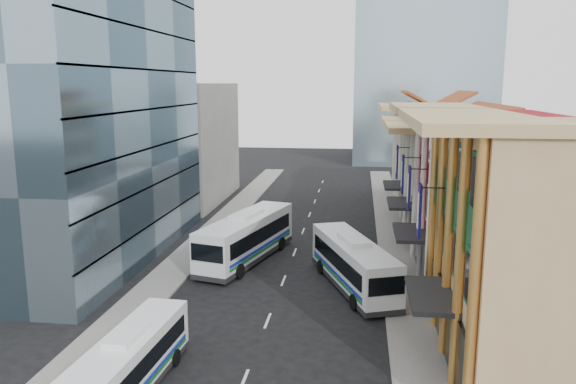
# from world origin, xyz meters

# --- Properties ---
(sidewalk_right) EXTENTS (3.00, 90.00, 0.15)m
(sidewalk_right) POSITION_xyz_m (8.50, 22.00, 0.07)
(sidewalk_right) COLOR slate
(sidewalk_right) RESTS_ON ground
(sidewalk_left) EXTENTS (3.00, 90.00, 0.15)m
(sidewalk_left) POSITION_xyz_m (-8.50, 22.00, 0.07)
(sidewalk_left) COLOR slate
(sidewalk_left) RESTS_ON ground
(shophouse_tan) EXTENTS (8.00, 14.00, 12.00)m
(shophouse_tan) POSITION_xyz_m (14.00, 5.00, 6.00)
(shophouse_tan) COLOR tan
(shophouse_tan) RESTS_ON ground
(shophouse_red) EXTENTS (8.00, 10.00, 12.00)m
(shophouse_red) POSITION_xyz_m (14.00, 17.00, 6.00)
(shophouse_red) COLOR maroon
(shophouse_red) RESTS_ON ground
(shophouse_cream_near) EXTENTS (8.00, 9.00, 10.00)m
(shophouse_cream_near) POSITION_xyz_m (14.00, 26.50, 5.00)
(shophouse_cream_near) COLOR beige
(shophouse_cream_near) RESTS_ON ground
(shophouse_cream_mid) EXTENTS (8.00, 9.00, 10.00)m
(shophouse_cream_mid) POSITION_xyz_m (14.00, 35.50, 5.00)
(shophouse_cream_mid) COLOR beige
(shophouse_cream_mid) RESTS_ON ground
(shophouse_cream_far) EXTENTS (8.00, 12.00, 11.00)m
(shophouse_cream_far) POSITION_xyz_m (14.00, 46.00, 5.50)
(shophouse_cream_far) COLOR beige
(shophouse_cream_far) RESTS_ON ground
(office_tower) EXTENTS (12.00, 26.00, 30.00)m
(office_tower) POSITION_xyz_m (-17.00, 19.00, 15.00)
(office_tower) COLOR #3F5464
(office_tower) RESTS_ON ground
(office_block_far) EXTENTS (10.00, 18.00, 14.00)m
(office_block_far) POSITION_xyz_m (-16.00, 42.00, 7.00)
(office_block_far) COLOR gray
(office_block_far) RESTS_ON ground
(bus_left_near) EXTENTS (2.76, 9.57, 3.03)m
(bus_left_near) POSITION_xyz_m (-4.93, -0.71, 1.52)
(bus_left_near) COLOR white
(bus_left_near) RESTS_ON ground
(bus_left_far) EXTENTS (6.02, 12.79, 3.99)m
(bus_left_far) POSITION_xyz_m (-3.54, 19.33, 2.00)
(bus_left_far) COLOR silver
(bus_left_far) RESTS_ON ground
(bus_right) EXTENTS (6.56, 11.57, 3.65)m
(bus_right) POSITION_xyz_m (4.98, 14.22, 1.82)
(bus_right) COLOR silver
(bus_right) RESTS_ON ground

